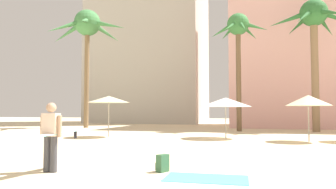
# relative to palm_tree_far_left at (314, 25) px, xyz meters

# --- Properties ---
(hotel_tower_gray) EXTENTS (14.17, 9.96, 30.16)m
(hotel_tower_gray) POSITION_rel_palm_tree_far_left_xyz_m (-17.61, 14.91, 7.41)
(hotel_tower_gray) COLOR #BCB7AD
(hotel_tower_gray) RESTS_ON ground
(palm_tree_far_left) EXTENTS (6.20, 5.68, 9.52)m
(palm_tree_far_left) POSITION_rel_palm_tree_far_left_xyz_m (0.00, 0.00, 0.00)
(palm_tree_far_left) COLOR #896B4C
(palm_tree_far_left) RESTS_ON ground
(palm_tree_left) EXTENTS (7.50, 7.14, 10.63)m
(palm_tree_left) POSITION_rel_palm_tree_far_left_xyz_m (-18.72, 0.79, 1.22)
(palm_tree_left) COLOR brown
(palm_tree_left) RESTS_ON ground
(palm_tree_center) EXTENTS (4.26, 3.74, 8.76)m
(palm_tree_center) POSITION_rel_palm_tree_far_left_xyz_m (-5.31, -0.66, -0.44)
(palm_tree_center) COLOR brown
(palm_tree_center) RESTS_ON ground
(cafe_umbrella_0) EXTENTS (2.38, 2.38, 2.34)m
(cafe_umbrella_0) POSITION_rel_palm_tree_far_left_xyz_m (-12.17, -8.05, -5.53)
(cafe_umbrella_0) COLOR gray
(cafe_umbrella_0) RESTS_ON ground
(cafe_umbrella_2) EXTENTS (2.79, 2.79, 2.21)m
(cafe_umbrella_2) POSITION_rel_palm_tree_far_left_xyz_m (-5.66, -7.15, -5.72)
(cafe_umbrella_2) COLOR gray
(cafe_umbrella_2) RESTS_ON ground
(cafe_umbrella_3) EXTENTS (2.13, 2.13, 2.25)m
(cafe_umbrella_3) POSITION_rel_palm_tree_far_left_xyz_m (-1.63, -8.02, -5.68)
(cafe_umbrella_3) COLOR gray
(cafe_umbrella_3) RESTS_ON ground
(beach_towel) EXTENTS (1.85, 1.11, 0.01)m
(beach_towel) POSITION_rel_palm_tree_far_left_xyz_m (-5.08, -17.71, -7.66)
(beach_towel) COLOR #4CC6D6
(beach_towel) RESTS_ON ground
(backpack) EXTENTS (0.33, 0.35, 0.42)m
(backpack) POSITION_rel_palm_tree_far_left_xyz_m (-6.23, -17.21, -7.47)
(backpack) COLOR #325B3B
(backpack) RESTS_ON ground
(person_mid_center) EXTENTS (0.74, 2.87, 1.68)m
(person_mid_center) POSITION_rel_palm_tree_far_left_xyz_m (-8.82, -18.09, -6.76)
(person_mid_center) COLOR #3D3D42
(person_mid_center) RESTS_ON ground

